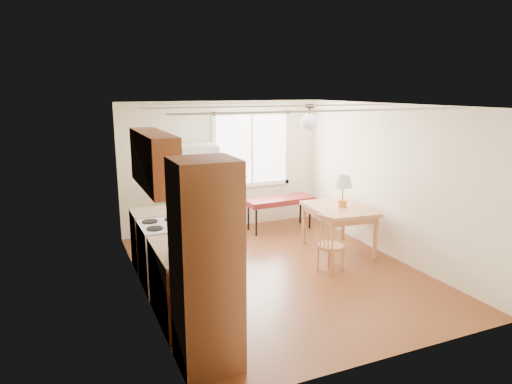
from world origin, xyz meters
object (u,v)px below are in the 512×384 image
bench (279,201)px  dining_table (339,213)px  chair (328,241)px  refrigerator (197,192)px

bench → dining_table: bearing=-78.6°
bench → chair: size_ratio=1.57×
dining_table → chair: 1.06m
chair → bench: bearing=62.5°
refrigerator → bench: bearing=0.0°
dining_table → chair: (-0.70, -0.78, -0.16)m
refrigerator → chair: (1.29, -2.45, -0.36)m
refrigerator → chair: size_ratio=1.94×
refrigerator → bench: (1.60, -0.18, -0.30)m
refrigerator → chair: bearing=-55.7°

